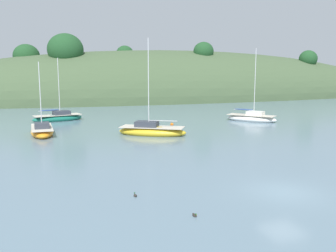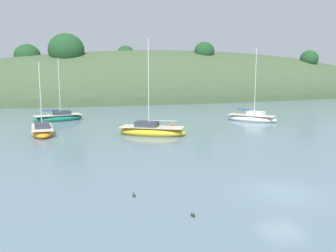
# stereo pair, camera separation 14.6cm
# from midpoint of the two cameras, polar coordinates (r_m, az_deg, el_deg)

# --- Properties ---
(ground_plane) EXTENTS (400.00, 400.00, 0.00)m
(ground_plane) POSITION_cam_midpoint_polar(r_m,az_deg,el_deg) (22.68, 18.20, -10.07)
(ground_plane) COLOR slate
(far_shoreline_hill) EXTENTS (150.00, 36.00, 29.28)m
(far_shoreline_hill) POSITION_cam_midpoint_polar(r_m,az_deg,el_deg) (99.85, 2.53, 4.50)
(far_shoreline_hill) COLOR #425638
(far_shoreline_hill) RESTS_ON ground
(sailboat_grey_yawl) EXTENTS (6.59, 7.47, 10.87)m
(sailboat_grey_yawl) POSITION_cam_midpoint_polar(r_m,az_deg,el_deg) (54.01, 13.41, 1.25)
(sailboat_grey_yawl) COLOR white
(sailboat_grey_yawl) RESTS_ON ground
(sailboat_navy_dinghy) EXTENTS (2.55, 7.30, 8.57)m
(sailboat_navy_dinghy) POSITION_cam_midpoint_polar(r_m,az_deg,el_deg) (43.56, -19.46, -0.74)
(sailboat_navy_dinghy) COLOR orange
(sailboat_navy_dinghy) RESTS_ON ground
(sailboat_orange_cutter) EXTENTS (8.12, 6.51, 11.24)m
(sailboat_orange_cutter) POSITION_cam_midpoint_polar(r_m,az_deg,el_deg) (40.85, -2.53, -0.79)
(sailboat_orange_cutter) COLOR gold
(sailboat_orange_cutter) RESTS_ON ground
(sailboat_teal_outer) EXTENTS (7.76, 4.18, 9.52)m
(sailboat_teal_outer) POSITION_cam_midpoint_polar(r_m,az_deg,el_deg) (55.47, -17.10, 1.28)
(sailboat_teal_outer) COLOR #196B56
(sailboat_teal_outer) RESTS_ON ground
(mooring_buoy_inner) EXTENTS (0.44, 0.44, 0.54)m
(mooring_buoy_inner) POSITION_cam_midpoint_polar(r_m,az_deg,el_deg) (48.42, 0.76, 0.27)
(mooring_buoy_inner) COLOR orange
(mooring_buoy_inner) RESTS_ON ground
(duck_lone_right) EXTENTS (0.18, 0.42, 0.24)m
(duck_lone_right) POSITION_cam_midpoint_polar(r_m,az_deg,el_deg) (18.25, 4.26, -14.10)
(duck_lone_right) COLOR #2D2823
(duck_lone_right) RESTS_ON ground
(duck_lead) EXTENTS (0.19, 0.42, 0.24)m
(duck_lead) POSITION_cam_midpoint_polar(r_m,az_deg,el_deg) (20.99, -5.28, -11.04)
(duck_lead) COLOR #2D2823
(duck_lead) RESTS_ON ground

